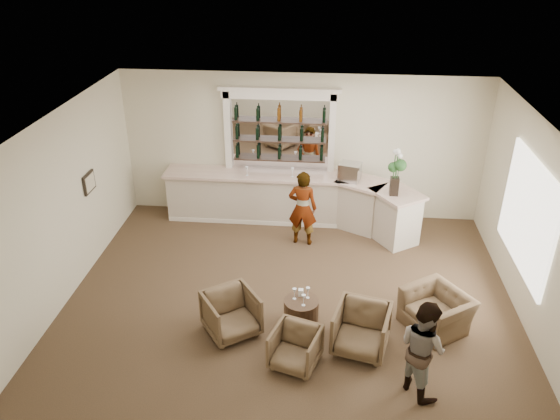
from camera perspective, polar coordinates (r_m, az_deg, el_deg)
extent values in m
plane|color=brown|center=(9.98, 0.98, -9.56)|extent=(8.00, 8.00, 0.00)
cube|color=beige|center=(12.26, 2.33, 6.61)|extent=(8.00, 0.04, 3.30)
cube|color=beige|center=(10.15, -22.06, -0.12)|extent=(0.04, 7.00, 3.30)
cube|color=beige|center=(9.69, 25.39, -2.15)|extent=(0.04, 7.00, 3.30)
cube|color=silver|center=(8.42, 1.16, 8.70)|extent=(8.00, 7.00, 0.04)
cube|color=white|center=(10.07, 24.45, -0.51)|extent=(0.05, 2.40, 1.90)
cube|color=black|center=(11.10, -19.33, 2.73)|extent=(0.04, 0.46, 0.38)
cube|color=beige|center=(11.09, -19.21, 2.72)|extent=(0.01, 0.38, 0.30)
cube|color=beige|center=(12.47, -2.45, 1.42)|extent=(4.00, 0.70, 1.08)
cube|color=beige|center=(12.21, -2.52, 3.79)|extent=(4.10, 0.82, 0.06)
cube|color=beige|center=(12.19, 8.42, 0.49)|extent=(1.12, 1.04, 1.08)
cube|color=beige|center=(11.93, 8.61, 2.88)|extent=(1.27, 1.19, 0.06)
cube|color=beige|center=(11.80, 11.91, -0.80)|extent=(1.08, 1.14, 1.08)
cube|color=beige|center=(11.52, 12.19, 1.65)|extent=(1.24, 1.29, 0.06)
cube|color=white|center=(12.41, -2.61, -1.28)|extent=(4.00, 0.06, 0.10)
cube|color=white|center=(12.17, -0.02, 7.98)|extent=(2.15, 0.02, 1.65)
cube|color=white|center=(12.45, -5.35, 5.85)|extent=(0.14, 0.16, 2.90)
cube|color=white|center=(12.25, 5.34, 5.48)|extent=(0.14, 0.16, 2.90)
cube|color=white|center=(11.85, -0.05, 11.95)|extent=(2.52, 0.16, 0.18)
cube|color=white|center=(11.82, -0.05, 12.51)|extent=(2.64, 0.20, 0.08)
cube|color=#2F2017|center=(12.27, -0.07, 5.30)|extent=(2.05, 0.20, 0.03)
cube|color=#2F2017|center=(12.12, -0.07, 7.23)|extent=(2.05, 0.20, 0.03)
cube|color=#2F2017|center=(11.97, -0.07, 9.21)|extent=(2.05, 0.20, 0.03)
cylinder|color=#452F1D|center=(9.33, 2.23, -10.66)|extent=(0.59, 0.59, 0.50)
imported|color=gray|center=(11.33, 2.37, 0.20)|extent=(0.64, 0.46, 1.64)
imported|color=gray|center=(8.13, 14.68, -13.74)|extent=(0.89, 0.94, 1.54)
imported|color=brown|center=(9.13, -5.11, -10.75)|extent=(1.12, 1.13, 0.75)
imported|color=brown|center=(8.55, 1.60, -14.20)|extent=(0.87, 0.88, 0.64)
imported|color=brown|center=(8.87, 8.49, -12.23)|extent=(1.01, 1.02, 0.77)
imported|color=brown|center=(9.60, 16.02, -10.05)|extent=(1.30, 1.33, 0.66)
cube|color=#BBBBC0|center=(11.85, 7.30, 3.98)|extent=(0.53, 0.48, 0.39)
cube|color=black|center=(11.33, 11.85, 2.45)|extent=(0.17, 0.17, 0.38)
cube|color=white|center=(9.26, 2.19, -8.61)|extent=(0.08, 0.08, 0.12)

